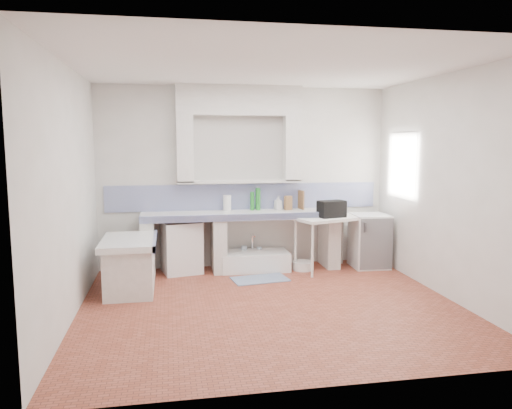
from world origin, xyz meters
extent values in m
plane|color=#9A4836|center=(0.00, 0.00, 0.00)|extent=(4.50, 4.50, 0.00)
plane|color=white|center=(0.00, 0.00, 2.80)|extent=(4.50, 4.50, 0.00)
plane|color=silver|center=(0.00, 2.00, 1.40)|extent=(4.50, 0.00, 4.50)
plane|color=silver|center=(0.00, -2.00, 1.40)|extent=(4.50, 0.00, 4.50)
plane|color=silver|center=(-2.25, 0.00, 1.40)|extent=(0.00, 4.50, 4.50)
plane|color=silver|center=(2.25, 0.00, 1.40)|extent=(0.00, 4.50, 4.50)
cube|color=silver|center=(-0.10, 1.88, 2.58)|extent=(1.90, 0.25, 0.45)
cube|color=#3D2113|center=(2.42, 1.20, 1.60)|extent=(0.35, 0.86, 1.06)
cube|color=white|center=(2.28, 1.20, 1.98)|extent=(0.01, 0.84, 0.24)
cube|color=white|center=(-0.10, 1.70, 0.86)|extent=(3.00, 0.60, 0.08)
cube|color=navy|center=(-0.10, 1.42, 0.86)|extent=(3.00, 0.04, 0.10)
cube|color=silver|center=(-1.50, 1.70, 0.41)|extent=(0.20, 0.55, 0.82)
cube|color=silver|center=(-0.45, 1.70, 0.41)|extent=(0.20, 0.55, 0.82)
cube|color=silver|center=(1.30, 1.70, 0.41)|extent=(0.20, 0.55, 0.82)
cube|color=white|center=(-1.70, 0.90, 0.66)|extent=(0.70, 1.10, 0.08)
cube|color=silver|center=(-1.70, 0.90, 0.31)|extent=(0.60, 1.00, 0.62)
cube|color=navy|center=(-1.37, 0.90, 0.66)|extent=(0.04, 1.10, 0.10)
cube|color=navy|center=(0.00, 1.99, 1.10)|extent=(4.27, 0.03, 0.40)
cube|color=white|center=(-1.01, 1.73, 0.39)|extent=(0.64, 0.63, 0.77)
cube|color=white|center=(0.10, 1.68, 0.12)|extent=(1.05, 0.58, 0.25)
cube|color=white|center=(1.20, 1.45, 0.41)|extent=(1.11, 0.83, 0.04)
cube|color=white|center=(1.90, 1.53, 0.42)|extent=(0.56, 0.56, 0.84)
cylinder|color=#B94B30|center=(-0.11, 1.56, 0.14)|extent=(0.32, 0.32, 0.27)
cylinder|color=#CB3D00|center=(0.14, 1.60, 0.12)|extent=(0.33, 0.33, 0.25)
cylinder|color=#1520D5|center=(0.38, 1.60, 0.14)|extent=(0.38, 0.38, 0.28)
cylinder|color=white|center=(0.83, 1.54, 0.06)|extent=(0.40, 0.40, 0.13)
cylinder|color=silver|center=(-0.04, 1.85, 0.17)|extent=(0.11, 0.11, 0.34)
cylinder|color=silver|center=(0.20, 1.85, 0.16)|extent=(0.11, 0.11, 0.31)
cube|color=black|center=(1.23, 1.41, 0.95)|extent=(0.44, 0.31, 0.25)
cylinder|color=#1F7725|center=(0.09, 1.85, 1.04)|extent=(0.08, 0.08, 0.29)
cylinder|color=#1F7725|center=(0.18, 1.85, 1.07)|extent=(0.09, 0.09, 0.35)
cube|color=brown|center=(0.65, 1.79, 1.01)|extent=(0.12, 0.10, 0.22)
cube|color=brown|center=(0.88, 1.85, 1.05)|extent=(0.05, 0.22, 0.30)
cylinder|color=white|center=(-0.30, 1.85, 1.02)|extent=(0.15, 0.15, 0.24)
imported|color=white|center=(0.51, 1.85, 1.01)|extent=(0.12, 0.12, 0.22)
cube|color=#3E5A8C|center=(0.08, 1.12, 0.01)|extent=(0.84, 0.56, 0.01)
camera|label=1|loc=(-1.17, -5.53, 1.96)|focal=34.18mm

